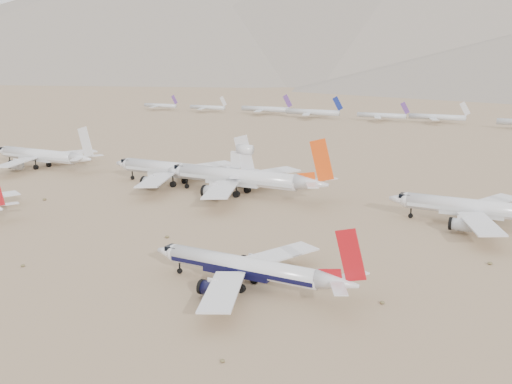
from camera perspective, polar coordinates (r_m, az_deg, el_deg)
ground at (r=107.69m, az=-0.45°, el=-8.92°), size 7000.00×7000.00×0.00m
main_airliner at (r=103.13m, az=-0.53°, el=-7.64°), size 39.70×38.78×14.01m
row2_gold_tail at (r=151.48m, az=21.92°, el=-1.63°), size 45.71×44.71×16.28m
row2_orange_tail at (r=174.19m, az=-1.23°, el=1.39°), size 54.17×52.99×19.32m
row2_white_trijet at (r=189.65m, az=-7.42°, el=2.20°), size 52.13×50.94×18.47m
row2_white_twin at (r=234.55m, az=-20.55°, el=3.41°), size 48.91×47.86×17.48m
distant_storage_row at (r=397.86m, az=20.03°, el=6.91°), size 518.08×55.94×14.28m
desert_scrub at (r=108.34m, az=-21.52°, el=-9.56°), size 206.06×121.67×0.63m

